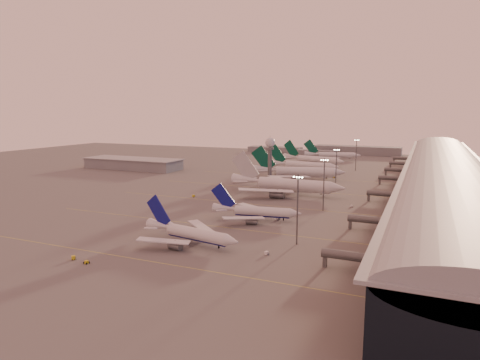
% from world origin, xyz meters
% --- Properties ---
extents(ground, '(700.00, 700.00, 0.00)m').
position_xyz_m(ground, '(0.00, 0.00, 0.00)').
color(ground, '#545252').
rests_on(ground, ground).
extents(taxiway_markings, '(180.00, 185.25, 0.02)m').
position_xyz_m(taxiway_markings, '(30.00, 56.00, 0.01)').
color(taxiway_markings, gold).
rests_on(taxiway_markings, ground).
extents(terminal, '(57.00, 362.00, 23.04)m').
position_xyz_m(terminal, '(107.88, 110.09, 10.52)').
color(terminal, black).
rests_on(terminal, ground).
extents(hangar, '(82.00, 27.00, 8.50)m').
position_xyz_m(hangar, '(-120.00, 140.00, 4.32)').
color(hangar, slate).
rests_on(hangar, ground).
extents(radar_tower, '(6.40, 6.40, 31.10)m').
position_xyz_m(radar_tower, '(5.00, 120.00, 20.95)').
color(radar_tower, '#525559').
rests_on(radar_tower, ground).
extents(mast_a, '(3.60, 0.56, 25.00)m').
position_xyz_m(mast_a, '(58.00, 0.00, 13.74)').
color(mast_a, '#525559').
rests_on(mast_a, ground).
extents(mast_b, '(3.60, 0.56, 25.00)m').
position_xyz_m(mast_b, '(55.00, 55.00, 13.74)').
color(mast_b, '#525559').
rests_on(mast_b, ground).
extents(mast_c, '(3.60, 0.56, 25.00)m').
position_xyz_m(mast_c, '(50.00, 110.00, 13.74)').
color(mast_c, '#525559').
rests_on(mast_c, ground).
extents(mast_d, '(3.60, 0.56, 25.00)m').
position_xyz_m(mast_d, '(48.00, 200.00, 13.74)').
color(mast_d, '#525559').
rests_on(mast_d, ground).
extents(distant_horizon, '(165.00, 37.50, 9.00)m').
position_xyz_m(distant_horizon, '(2.62, 325.14, 3.89)').
color(distant_horizon, slate).
rests_on(distant_horizon, ground).
extents(narrowbody_near, '(40.88, 32.38, 16.07)m').
position_xyz_m(narrowbody_near, '(23.36, -14.40, 3.25)').
color(narrowbody_near, silver).
rests_on(narrowbody_near, ground).
extents(narrowbody_mid, '(39.64, 31.41, 15.56)m').
position_xyz_m(narrowbody_mid, '(32.35, 26.19, 3.15)').
color(narrowbody_mid, silver).
rests_on(narrowbody_mid, ground).
extents(widebody_white, '(67.42, 53.97, 23.70)m').
position_xyz_m(widebody_white, '(26.95, 86.93, 4.11)').
color(widebody_white, silver).
rests_on(widebody_white, ground).
extents(greentail_a, '(62.98, 50.28, 23.26)m').
position_xyz_m(greentail_a, '(19.03, 139.38, 4.11)').
color(greentail_a, silver).
rests_on(greentail_a, ground).
extents(greentail_b, '(57.19, 46.12, 20.76)m').
position_xyz_m(greentail_b, '(11.74, 177.96, 3.67)').
color(greentail_b, silver).
rests_on(greentail_b, ground).
extents(greentail_c, '(57.31, 45.72, 21.21)m').
position_xyz_m(greentail_c, '(9.13, 219.75, 3.75)').
color(greentail_c, silver).
rests_on(greentail_c, ground).
extents(greentail_d, '(52.90, 42.19, 19.60)m').
position_xyz_m(greentail_d, '(16.09, 267.58, 3.46)').
color(greentail_d, silver).
rests_on(greentail_d, ground).
extents(gsv_truck_a, '(6.00, 5.96, 2.51)m').
position_xyz_m(gsv_truck_a, '(-2.27, -43.15, 1.28)').
color(gsv_truck_a, gold).
rests_on(gsv_truck_a, ground).
extents(gsv_tug_near, '(2.31, 3.43, 0.92)m').
position_xyz_m(gsv_tug_near, '(3.84, -44.70, 0.47)').
color(gsv_tug_near, gold).
rests_on(gsv_tug_near, ground).
extents(gsv_catering_a, '(5.96, 4.05, 4.49)m').
position_xyz_m(gsv_catering_a, '(52.28, -14.59, 2.25)').
color(gsv_catering_a, silver).
rests_on(gsv_catering_a, ground).
extents(gsv_tug_mid, '(4.11, 3.23, 1.03)m').
position_xyz_m(gsv_tug_mid, '(6.03, 1.53, 0.53)').
color(gsv_tug_mid, gold).
rests_on(gsv_tug_mid, ground).
extents(gsv_truck_b, '(6.49, 4.27, 2.47)m').
position_xyz_m(gsv_truck_b, '(41.45, 30.12, 1.26)').
color(gsv_truck_b, silver).
rests_on(gsv_truck_b, ground).
extents(gsv_truck_c, '(5.09, 6.53, 2.53)m').
position_xyz_m(gsv_truck_c, '(-17.02, 59.10, 1.29)').
color(gsv_truck_c, gold).
rests_on(gsv_truck_c, ground).
extents(gsv_catering_b, '(5.08, 3.80, 3.81)m').
position_xyz_m(gsv_catering_b, '(66.35, 68.25, 1.91)').
color(gsv_catering_b, silver).
rests_on(gsv_catering_b, ground).
extents(gsv_tug_far, '(2.38, 3.55, 0.96)m').
position_xyz_m(gsv_tug_far, '(26.05, 93.66, 0.49)').
color(gsv_tug_far, silver).
rests_on(gsv_tug_far, ground).
extents(gsv_tug_hangar, '(3.42, 2.19, 0.94)m').
position_xyz_m(gsv_tug_hangar, '(39.86, 156.50, 0.49)').
color(gsv_tug_hangar, gold).
rests_on(gsv_tug_hangar, ground).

